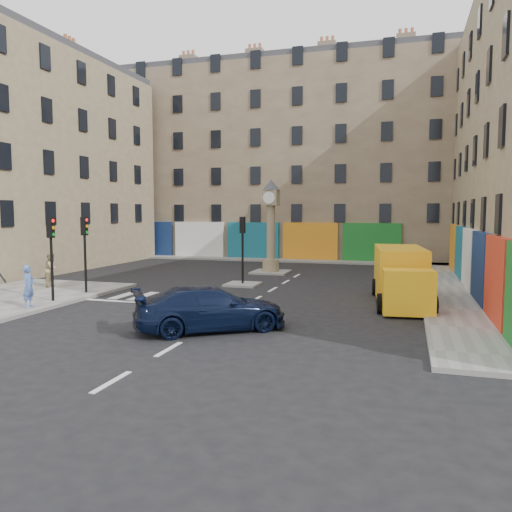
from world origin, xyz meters
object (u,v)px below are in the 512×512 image
at_px(pedestrian_tan, 52,269).
at_px(traffic_light_island, 243,239).
at_px(pedestrian_blue, 29,286).
at_px(navy_sedan, 211,308).
at_px(yellow_van, 401,276).
at_px(traffic_light_left_far, 85,242).
at_px(clock_pillar, 271,220).
at_px(traffic_light_left_near, 51,245).

bearing_deg(pedestrian_tan, traffic_light_island, -79.17).
bearing_deg(pedestrian_blue, navy_sedan, -106.71).
bearing_deg(yellow_van, traffic_light_left_far, -177.04).
bearing_deg(pedestrian_tan, navy_sedan, -131.82).
bearing_deg(traffic_light_island, clock_pillar, 90.00).
bearing_deg(clock_pillar, traffic_light_left_far, -118.94).
relative_size(traffic_light_left_far, traffic_light_island, 1.00).
bearing_deg(navy_sedan, yellow_van, -75.67).
bearing_deg(clock_pillar, pedestrian_blue, -112.01).
bearing_deg(pedestrian_tan, clock_pillar, -55.89).
xyz_separation_m(traffic_light_island, navy_sedan, (2.27, -10.34, -1.83)).
bearing_deg(pedestrian_blue, yellow_van, -76.80).
bearing_deg(traffic_light_left_near, navy_sedan, -16.53).
height_order(traffic_light_left_far, traffic_light_island, traffic_light_left_far).
xyz_separation_m(yellow_van, pedestrian_tan, (-17.72, -1.21, -0.16)).
bearing_deg(pedestrian_blue, pedestrian_tan, 20.46).
relative_size(traffic_light_left_near, navy_sedan, 0.70).
xyz_separation_m(traffic_light_left_far, clock_pillar, (6.30, 11.40, 0.93)).
relative_size(navy_sedan, pedestrian_blue, 3.01).
height_order(traffic_light_island, pedestrian_blue, traffic_light_island).
relative_size(yellow_van, pedestrian_blue, 3.97).
relative_size(traffic_light_left_far, pedestrian_blue, 2.11).
bearing_deg(traffic_light_left_far, pedestrian_blue, -88.64).
bearing_deg(yellow_van, traffic_light_left_near, -168.27).
distance_m(clock_pillar, navy_sedan, 16.73).
height_order(yellow_van, pedestrian_blue, yellow_van).
distance_m(traffic_light_left_near, clock_pillar, 15.19).
distance_m(navy_sedan, pedestrian_blue, 8.54).
relative_size(traffic_light_left_near, clock_pillar, 0.61).
bearing_deg(pedestrian_blue, clock_pillar, -32.08).
distance_m(traffic_light_left_near, traffic_light_island, 10.03).
distance_m(yellow_van, pedestrian_tan, 17.76).
bearing_deg(yellow_van, navy_sedan, -136.54).
xyz_separation_m(yellow_van, pedestrian_blue, (-14.70, -6.32, -0.20)).
bearing_deg(traffic_light_left_near, pedestrian_tan, 129.42).
distance_m(traffic_light_left_far, yellow_van, 15.05).
xyz_separation_m(traffic_light_left_near, yellow_van, (14.80, 4.77, -1.40)).
bearing_deg(yellow_van, traffic_light_island, 154.22).
distance_m(clock_pillar, pedestrian_tan, 14.00).
relative_size(navy_sedan, pedestrian_tan, 2.89).
xyz_separation_m(clock_pillar, navy_sedan, (2.27, -16.34, -2.79)).
relative_size(traffic_light_island, clock_pillar, 0.61).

